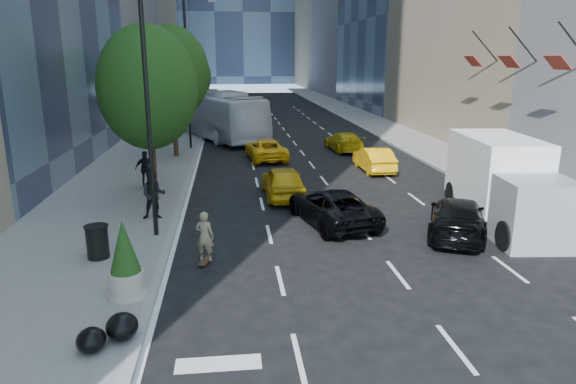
{
  "coord_description": "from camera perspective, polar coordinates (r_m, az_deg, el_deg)",
  "views": [
    {
      "loc": [
        -3.83,
        -13.57,
        6.23
      ],
      "look_at": [
        -1.83,
        3.86,
        1.6
      ],
      "focal_mm": 32.0,
      "sensor_mm": 36.0,
      "label": 1
    }
  ],
  "objects": [
    {
      "name": "ground",
      "position": [
        15.42,
        8.52,
        -9.23
      ],
      "size": [
        160.0,
        160.0,
        0.0
      ],
      "primitive_type": "plane",
      "color": "black",
      "rests_on": "ground"
    },
    {
      "name": "sidewalk_left",
      "position": [
        44.31,
        -13.29,
        6.4
      ],
      "size": [
        6.0,
        120.0,
        0.15
      ],
      "primitive_type": "cube",
      "color": "slate",
      "rests_on": "ground"
    },
    {
      "name": "sidewalk_right",
      "position": [
        46.13,
        11.02,
        6.84
      ],
      "size": [
        4.0,
        120.0,
        0.15
      ],
      "primitive_type": "cube",
      "color": "slate",
      "rests_on": "ground"
    },
    {
      "name": "lamp_near",
      "position": [
        17.75,
        -15.02,
        12.94
      ],
      "size": [
        2.13,
        0.22,
        10.0
      ],
      "color": "black",
      "rests_on": "sidewalk_left"
    },
    {
      "name": "lamp_far",
      "position": [
        35.66,
        -10.89,
        13.85
      ],
      "size": [
        2.13,
        0.22,
        10.0
      ],
      "color": "black",
      "rests_on": "sidewalk_left"
    },
    {
      "name": "tree_near",
      "position": [
        22.86,
        -15.32,
        11.11
      ],
      "size": [
        4.2,
        4.2,
        7.46
      ],
      "color": "black",
      "rests_on": "sidewalk_left"
    },
    {
      "name": "tree_mid",
      "position": [
        32.76,
        -12.79,
        12.83
      ],
      "size": [
        4.5,
        4.5,
        7.99
      ],
      "color": "black",
      "rests_on": "sidewalk_left"
    },
    {
      "name": "tree_far",
      "position": [
        45.73,
        -11.05,
        12.5
      ],
      "size": [
        3.9,
        3.9,
        6.92
      ],
      "color": "black",
      "rests_on": "sidewalk_left"
    },
    {
      "name": "traffic_signal",
      "position": [
        53.67,
        -9.53,
        12.45
      ],
      "size": [
        2.48,
        0.53,
        5.2
      ],
      "color": "black",
      "rests_on": "sidewalk_left"
    },
    {
      "name": "facade_flags",
      "position": [
        27.66,
        25.71,
        13.28
      ],
      "size": [
        1.85,
        13.3,
        2.05
      ],
      "color": "black",
      "rests_on": "ground"
    },
    {
      "name": "skateboarder",
      "position": [
        16.05,
        -9.22,
        -5.24
      ],
      "size": [
        0.66,
        0.53,
        1.58
      ],
      "primitive_type": "imported",
      "rotation": [
        0.0,
        0.0,
        2.83
      ],
      "color": "#877954",
      "rests_on": "ground"
    },
    {
      "name": "black_sedan_lincoln",
      "position": [
        19.77,
        4.92,
        -1.61
      ],
      "size": [
        3.28,
        5.23,
        1.35
      ],
      "primitive_type": "imported",
      "rotation": [
        0.0,
        0.0,
        3.37
      ],
      "color": "black",
      "rests_on": "ground"
    },
    {
      "name": "black_sedan_mercedes",
      "position": [
        19.36,
        18.29,
        -2.65
      ],
      "size": [
        3.69,
        5.07,
        1.36
      ],
      "primitive_type": "imported",
      "rotation": [
        0.0,
        0.0,
        2.71
      ],
      "color": "black",
      "rests_on": "ground"
    },
    {
      "name": "taxi_a",
      "position": [
        23.34,
        -0.55,
        1.15
      ],
      "size": [
        1.84,
        4.34,
        1.46
      ],
      "primitive_type": "imported",
      "rotation": [
        0.0,
        0.0,
        3.17
      ],
      "color": "#D29F0B",
      "rests_on": "ground"
    },
    {
      "name": "taxi_b",
      "position": [
        29.25,
        9.51,
        3.63
      ],
      "size": [
        1.51,
        4.14,
        1.35
      ],
      "primitive_type": "imported",
      "rotation": [
        0.0,
        0.0,
        3.16
      ],
      "color": "#FFB30D",
      "rests_on": "ground"
    },
    {
      "name": "taxi_c",
      "position": [
        32.14,
        -2.47,
        4.77
      ],
      "size": [
        2.61,
        4.89,
        1.31
      ],
      "primitive_type": "imported",
      "rotation": [
        0.0,
        0.0,
        3.24
      ],
      "color": "yellow",
      "rests_on": "ground"
    },
    {
      "name": "taxi_d",
      "position": [
        35.39,
        6.21,
        5.6
      ],
      "size": [
        2.19,
        4.55,
        1.28
      ],
      "primitive_type": "imported",
      "rotation": [
        0.0,
        0.0,
        3.23
      ],
      "color": "gold",
      "rests_on": "ground"
    },
    {
      "name": "city_bus",
      "position": [
        41.31,
        -7.89,
        8.55
      ],
      "size": [
        7.89,
        13.46,
        3.7
      ],
      "primitive_type": "imported",
      "rotation": [
        0.0,
        0.0,
        0.39
      ],
      "color": "silver",
      "rests_on": "ground"
    },
    {
      "name": "box_truck",
      "position": [
        21.17,
        22.93,
        1.07
      ],
      "size": [
        3.09,
        6.95,
        3.23
      ],
      "rotation": [
        0.0,
        0.0,
        -0.1
      ],
      "color": "white",
      "rests_on": "ground"
    },
    {
      "name": "pedestrian_a",
      "position": [
        20.38,
        -14.72,
        -0.31
      ],
      "size": [
        0.97,
        0.78,
        1.89
      ],
      "primitive_type": "imported",
      "rotation": [
        0.0,
        0.0,
        0.07
      ],
      "color": "black",
      "rests_on": "sidewalk_left"
    },
    {
      "name": "pedestrian_b",
      "position": [
        25.61,
        -15.52,
        2.5
      ],
      "size": [
        1.05,
        0.51,
        1.74
      ],
      "primitive_type": "imported",
      "rotation": [
        0.0,
        0.0,
        3.06
      ],
      "color": "black",
      "rests_on": "sidewalk_left"
    },
    {
      "name": "trash_can",
      "position": [
        17.06,
        -20.41,
        -5.27
      ],
      "size": [
        0.67,
        0.67,
        1.01
      ],
      "primitive_type": "cylinder",
      "color": "black",
      "rests_on": "sidewalk_left"
    },
    {
      "name": "planter_shrub",
      "position": [
        13.97,
        -17.65,
        -7.29
      ],
      "size": [
        0.87,
        0.87,
        2.1
      ],
      "color": "#BBAE9B",
      "rests_on": "sidewalk_left"
    },
    {
      "name": "garbage_bags",
      "position": [
        12.2,
        -19.18,
        -14.46
      ],
      "size": [
        1.22,
        1.18,
        0.6
      ],
      "color": "black",
      "rests_on": "sidewalk_left"
    }
  ]
}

